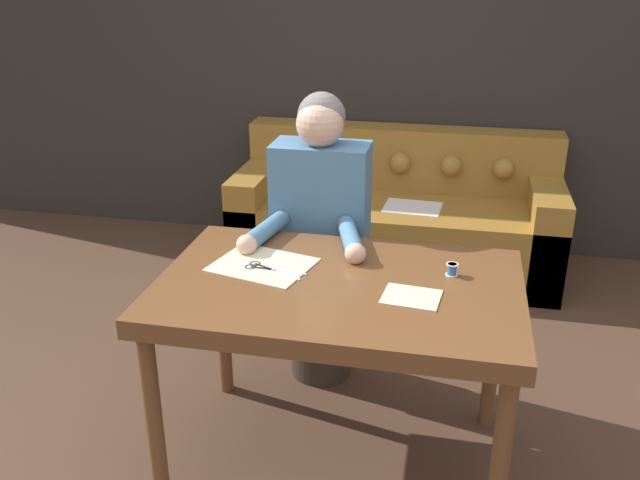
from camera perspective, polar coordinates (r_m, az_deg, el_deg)
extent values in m
plane|color=#4C3323|center=(2.84, -1.19, -17.43)|extent=(16.00, 16.00, 0.00)
cube|color=#2D2823|center=(4.44, 5.54, 15.86)|extent=(8.00, 0.06, 2.60)
cube|color=brown|center=(2.39, 1.60, -4.29)|extent=(1.27, 0.83, 0.07)
cylinder|color=brown|center=(2.48, -13.79, -14.62)|extent=(0.06, 0.06, 0.71)
cylinder|color=brown|center=(2.30, 14.84, -18.21)|extent=(0.06, 0.06, 0.71)
cylinder|color=brown|center=(3.02, -8.18, -6.79)|extent=(0.06, 0.06, 0.71)
cylinder|color=brown|center=(2.87, 14.39, -9.01)|extent=(0.06, 0.06, 0.71)
cube|color=olive|center=(4.27, 6.30, 0.51)|extent=(1.97, 0.79, 0.44)
cube|color=olive|center=(4.40, 6.93, 6.92)|extent=(1.97, 0.22, 0.39)
cube|color=olive|center=(4.40, -5.16, 2.38)|extent=(0.20, 0.79, 0.60)
cube|color=olive|center=(4.26, 18.23, 0.55)|extent=(0.20, 0.79, 0.60)
sphere|color=olive|center=(4.37, -1.49, 6.97)|extent=(0.13, 0.13, 0.13)
sphere|color=olive|center=(4.31, 2.59, 6.74)|extent=(0.13, 0.13, 0.13)
sphere|color=olive|center=(4.28, 6.76, 6.46)|extent=(0.13, 0.13, 0.13)
sphere|color=olive|center=(4.26, 10.97, 6.14)|extent=(0.13, 0.13, 0.13)
sphere|color=olive|center=(4.27, 15.18, 5.79)|extent=(0.13, 0.13, 0.13)
cube|color=white|center=(4.09, 7.79, 2.75)|extent=(0.35, 0.28, 0.00)
cylinder|color=#33281E|center=(3.17, 0.07, -7.17)|extent=(0.28, 0.28, 0.50)
cube|color=teal|center=(2.93, 0.07, 2.29)|extent=(0.41, 0.22, 0.61)
sphere|color=#DBAD8E|center=(2.80, -0.01, 9.76)|extent=(0.20, 0.20, 0.20)
sphere|color=slate|center=(2.82, 0.12, 10.38)|extent=(0.20, 0.20, 0.20)
cylinder|color=teal|center=(2.73, -4.65, 0.78)|extent=(0.13, 0.32, 0.07)
sphere|color=#DBAD8E|center=(2.60, -6.20, -0.40)|extent=(0.08, 0.08, 0.08)
cylinder|color=teal|center=(2.65, 2.57, 0.20)|extent=(0.16, 0.32, 0.07)
sphere|color=#DBAD8E|center=(2.51, 3.00, -1.15)|extent=(0.08, 0.08, 0.08)
cube|color=beige|center=(2.51, -4.85, -2.08)|extent=(0.40, 0.36, 0.00)
cube|color=beige|center=(2.29, 7.70, -4.76)|extent=(0.21, 0.17, 0.00)
cube|color=silver|center=(2.44, -2.61, -2.73)|extent=(0.13, 0.02, 0.00)
cube|color=black|center=(2.48, -4.96, -2.42)|extent=(0.09, 0.02, 0.00)
torus|color=black|center=(2.49, -5.87, -2.29)|extent=(0.04, 0.04, 0.01)
cube|color=silver|center=(2.42, -2.88, -2.94)|extent=(0.12, 0.07, 0.00)
cube|color=black|center=(2.49, -4.78, -2.28)|extent=(0.08, 0.05, 0.00)
torus|color=black|center=(2.51, -5.50, -2.03)|extent=(0.04, 0.04, 0.01)
cylinder|color=silver|center=(2.46, -4.04, -2.54)|extent=(0.01, 0.01, 0.01)
cylinder|color=#3366B2|center=(2.46, 11.05, -2.46)|extent=(0.03, 0.03, 0.04)
cylinder|color=beige|center=(2.45, 11.09, -2.02)|extent=(0.04, 0.04, 0.00)
cylinder|color=beige|center=(2.47, 11.02, -2.89)|extent=(0.04, 0.04, 0.00)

